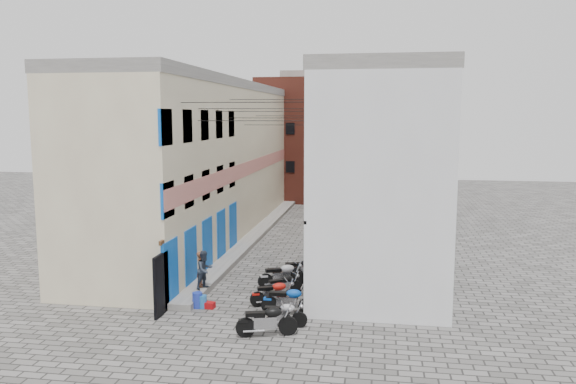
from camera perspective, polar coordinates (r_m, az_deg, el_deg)
The scene contains 21 objects.
ground at distance 20.47m, azimuth -5.53°, elevation -12.29°, with size 90.00×90.00×0.00m, color #52504D.
plinth at distance 33.07m, azimuth -3.18°, elevation -4.26°, with size 0.90×26.00×0.25m, color slate.
building_left at distance 33.16m, azimuth -8.21°, elevation 3.35°, with size 5.10×27.00×9.00m.
building_right at distance 31.66m, azimuth 9.33°, elevation 3.13°, with size 5.94×26.00×9.00m.
building_far_brick_left at distance 47.14m, azimuth 0.81°, elevation 5.32°, with size 6.00×6.00×10.00m, color maroon.
building_far_brick_right at distance 48.70m, azimuth 7.01°, elevation 4.17°, with size 5.00×6.00×8.00m, color maroon.
building_far_concrete at distance 52.83m, azimuth 3.95°, elevation 6.11°, with size 8.00×5.00×11.00m, color slate.
far_shopfront at distance 44.43m, azimuth 2.82°, elevation 0.25°, with size 2.00×0.30×2.40m, color black.
overhead_wires at distance 26.69m, azimuth -1.48°, elevation 8.01°, with size 5.80×13.02×1.32m.
motorcycle_a at distance 18.36m, azimuth -2.18°, elevation -12.75°, with size 0.63×1.99×1.15m, color black, non-canonical shape.
motorcycle_b at distance 19.11m, azimuth -0.60°, elevation -12.18°, with size 0.53×1.69×0.98m, color #A2A2A6, non-canonical shape.
motorcycle_c at distance 20.24m, azimuth 0.02°, elevation -10.80°, with size 0.62×1.95×1.13m, color #0B44AA, non-canonical shape.
motorcycle_d at distance 21.12m, azimuth -1.43°, elevation -10.11°, with size 0.58×1.82×1.05m, color #B3140C, non-canonical shape.
motorcycle_e at distance 22.17m, azimuth -0.50°, elevation -9.32°, with size 0.54×1.71×0.99m, color black, non-canonical shape.
motorcycle_f at distance 23.18m, azimuth -0.59°, elevation -8.32°, with size 0.64×2.03×1.18m, color #A09FA3, non-canonical shape.
motorcycle_g at distance 23.82m, azimuth 1.52°, elevation -7.78°, with size 0.68×2.16×1.25m, color black, non-canonical shape.
person_a at distance 22.77m, azimuth -8.82°, elevation -7.73°, with size 0.52×0.34×1.42m, color brown.
person_b at distance 22.47m, azimuth -8.46°, elevation -7.81°, with size 0.74×0.57×1.52m, color #2E3745.
water_jug_near at distance 21.20m, azimuth -8.66°, elevation -10.96°, with size 0.30×0.30×0.47m, color #246DB7.
water_jug_far at distance 21.25m, azimuth -9.19°, elevation -10.78°, with size 0.37×0.37×0.57m, color #2336AF.
red_crate at distance 21.16m, azimuth -7.97°, elevation -11.32°, with size 0.37×0.28×0.23m, color #A50B0F.
Camera 1 is at (5.02, -18.57, 7.01)m, focal length 35.00 mm.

